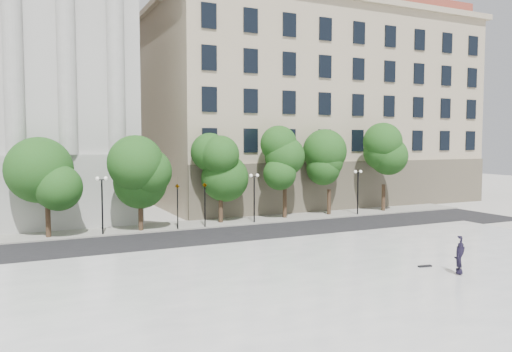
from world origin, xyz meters
The scene contains 11 objects.
ground centered at (0.00, 0.00, 0.00)m, with size 160.00×160.00×0.00m, color beige.
plaza centered at (0.00, 3.00, 0.23)m, with size 44.00×22.00×0.45m, color white.
street centered at (0.00, 18.00, 0.01)m, with size 60.00×8.00×0.02m, color black.
far_sidewalk centered at (0.00, 24.00, 0.06)m, with size 60.00×4.00×0.12m, color #9E9C92.
building_east centered at (20.00, 38.91, 11.14)m, with size 36.00×26.15×23.00m.
traffic_light_west centered at (-0.05, 22.30, 3.64)m, with size 0.63×1.65×4.15m.
traffic_light_east centered at (2.23, 22.30, 3.64)m, with size 0.59×1.65×4.15m.
person_lying centered at (8.25, 1.98, 0.71)m, with size 0.69×0.45×1.90m, color black.
skateboard centered at (7.87, 3.87, 0.49)m, with size 0.76×0.19×0.08m, color black.
street_trees centered at (4.34, 23.43, 4.89)m, with size 34.75×4.91×7.15m.
lamp_posts centered at (0.27, 22.60, 2.98)m, with size 36.13×0.28×4.43m.
Camera 1 is at (-11.21, -15.60, 7.04)m, focal length 35.00 mm.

